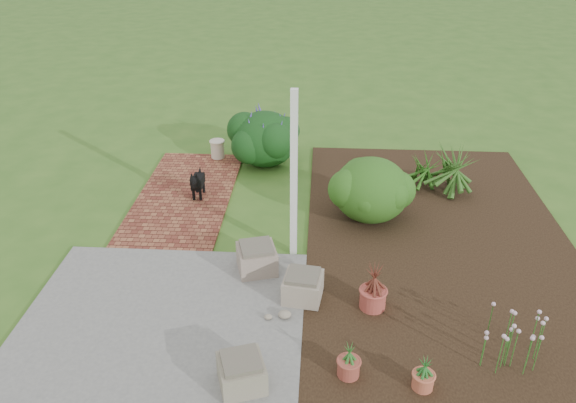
# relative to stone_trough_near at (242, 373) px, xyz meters

# --- Properties ---
(ground) EXTENTS (80.00, 80.00, 0.00)m
(ground) POSITION_rel_stone_trough_near_xyz_m (0.11, 2.51, -0.20)
(ground) COLOR #34611E
(ground) RESTS_ON ground
(concrete_patio) EXTENTS (3.50, 3.50, 0.04)m
(concrete_patio) POSITION_rel_stone_trough_near_xyz_m (-1.14, 0.76, -0.18)
(concrete_patio) COLOR slate
(concrete_patio) RESTS_ON ground
(brick_path) EXTENTS (1.60, 3.50, 0.04)m
(brick_path) POSITION_rel_stone_trough_near_xyz_m (-1.59, 4.26, -0.18)
(brick_path) COLOR maroon
(brick_path) RESTS_ON ground
(garden_bed) EXTENTS (4.00, 7.00, 0.03)m
(garden_bed) POSITION_rel_stone_trough_near_xyz_m (2.61, 3.01, -0.18)
(garden_bed) COLOR black
(garden_bed) RESTS_ON ground
(veranda_post) EXTENTS (0.10, 0.10, 2.50)m
(veranda_post) POSITION_rel_stone_trough_near_xyz_m (0.41, 2.61, 1.05)
(veranda_post) COLOR white
(veranda_post) RESTS_ON ground
(stone_trough_near) EXTENTS (0.60, 0.60, 0.32)m
(stone_trough_near) POSITION_rel_stone_trough_near_xyz_m (0.00, 0.00, 0.00)
(stone_trough_near) COLOR #726957
(stone_trough_near) RESTS_ON concrete_patio
(stone_trough_mid) EXTENTS (0.55, 0.55, 0.32)m
(stone_trough_mid) POSITION_rel_stone_trough_near_xyz_m (0.59, 1.53, 0.00)
(stone_trough_mid) COLOR gray
(stone_trough_mid) RESTS_ON concrete_patio
(stone_trough_far) EXTENTS (0.64, 0.64, 0.34)m
(stone_trough_far) POSITION_rel_stone_trough_near_xyz_m (-0.07, 2.11, 0.01)
(stone_trough_far) COLOR #726356
(stone_trough_far) RESTS_ON concrete_patio
(black_dog) EXTENTS (0.18, 0.59, 0.50)m
(black_dog) POSITION_rel_stone_trough_near_xyz_m (-1.33, 4.17, 0.14)
(black_dog) COLOR black
(black_dog) RESTS_ON brick_path
(cream_ceramic_urn) EXTENTS (0.30, 0.30, 0.35)m
(cream_ceramic_urn) POSITION_rel_stone_trough_near_xyz_m (-1.28, 5.87, 0.02)
(cream_ceramic_urn) COLOR beige
(cream_ceramic_urn) RESTS_ON brick_path
(evergreen_shrub) EXTENTS (1.31, 1.31, 1.04)m
(evergreen_shrub) POSITION_rel_stone_trough_near_xyz_m (1.59, 3.71, 0.35)
(evergreen_shrub) COLOR #12430E
(evergreen_shrub) RESTS_ON garden_bed
(agapanthus_clump_back) EXTENTS (1.21, 1.21, 0.99)m
(agapanthus_clump_back) POSITION_rel_stone_trough_near_xyz_m (3.06, 4.70, 0.33)
(agapanthus_clump_back) COLOR #0E420E
(agapanthus_clump_back) RESTS_ON garden_bed
(agapanthus_clump_front) EXTENTS (1.10, 1.10, 0.74)m
(agapanthus_clump_front) POSITION_rel_stone_trough_near_xyz_m (2.60, 4.84, 0.20)
(agapanthus_clump_front) COLOR #154310
(agapanthus_clump_front) RESTS_ON garden_bed
(pink_flower_patch) EXTENTS (0.97, 0.97, 0.58)m
(pink_flower_patch) POSITION_rel_stone_trough_near_xyz_m (2.97, 0.66, 0.12)
(pink_flower_patch) COLOR #113D0F
(pink_flower_patch) RESTS_ON garden_bed
(terracotta_pot_bronze) EXTENTS (0.35, 0.35, 0.27)m
(terracotta_pot_bronze) POSITION_rel_stone_trough_near_xyz_m (1.49, 1.40, -0.03)
(terracotta_pot_bronze) COLOR #A34237
(terracotta_pot_bronze) RESTS_ON garden_bed
(terracotta_pot_small_left) EXTENTS (0.29, 0.29, 0.19)m
(terracotta_pot_small_left) POSITION_rel_stone_trough_near_xyz_m (1.93, 0.09, -0.07)
(terracotta_pot_small_left) COLOR #B6583D
(terracotta_pot_small_left) RESTS_ON garden_bed
(terracotta_pot_small_right) EXTENTS (0.32, 0.32, 0.21)m
(terracotta_pot_small_right) POSITION_rel_stone_trough_near_xyz_m (1.14, 0.22, -0.06)
(terracotta_pot_small_right) COLOR #974033
(terracotta_pot_small_right) RESTS_ON garden_bed
(purple_flowering_bush) EXTENTS (1.28, 1.28, 1.07)m
(purple_flowering_bush) POSITION_rel_stone_trough_near_xyz_m (-0.31, 5.76, 0.34)
(purple_flowering_bush) COLOR black
(purple_flowering_bush) RESTS_ON ground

